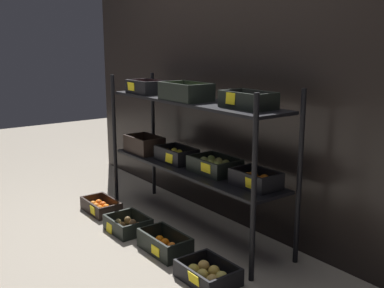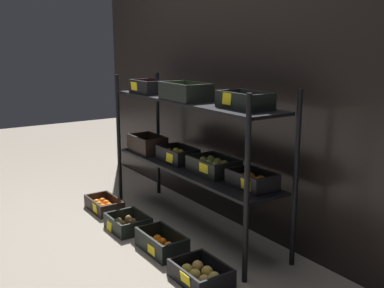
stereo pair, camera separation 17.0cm
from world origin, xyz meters
name	(u,v)px [view 2 (the right image)]	position (x,y,z in m)	size (l,w,h in m)	color
ground_plane	(192,227)	(0.00, 0.00, 0.00)	(10.00, 10.00, 0.00)	gray
storefront_wall	(235,95)	(0.00, 0.39, 0.97)	(4.08, 0.12, 1.95)	black
display_rack	(190,136)	(-0.02, 0.00, 0.70)	(1.80, 0.42, 1.10)	black
crate_ground_tangerine	(104,206)	(-0.70, -0.41, 0.04)	(0.36, 0.22, 0.10)	black
crate_ground_kiwi	(128,224)	(-0.23, -0.42, 0.04)	(0.31, 0.26, 0.11)	black
crate_ground_center_tangerine	(162,244)	(0.22, -0.39, 0.05)	(0.38, 0.21, 0.13)	black
crate_ground_apple_gold	(201,274)	(0.69, -0.40, 0.04)	(0.34, 0.27, 0.11)	black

